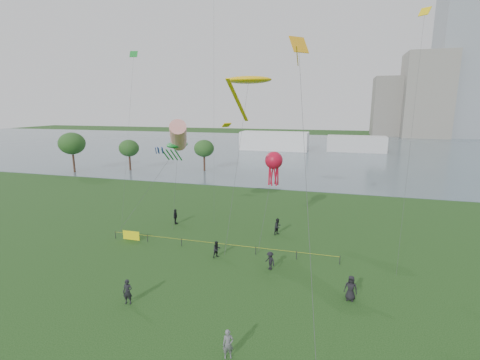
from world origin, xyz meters
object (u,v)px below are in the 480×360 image
(kite_octopus, at_px, (274,161))
(fence, at_px, (163,239))
(kite_stingray, at_px, (248,80))
(kite_flyer, at_px, (228,344))

(kite_octopus, bearing_deg, fence, -145.61)
(kite_stingray, relative_size, kite_octopus, 1.89)
(fence, height_order, kite_octopus, kite_octopus)
(kite_flyer, relative_size, kite_stingray, 0.10)
(fence, relative_size, kite_flyer, 13.57)
(kite_flyer, bearing_deg, fence, 105.80)
(kite_stingray, xyz_separation_m, kite_octopus, (2.91, 0.67, -8.94))
(kite_flyer, bearing_deg, kite_stingray, 77.98)
(kite_octopus, bearing_deg, kite_stingray, -169.26)
(kite_stingray, bearing_deg, kite_flyer, -95.22)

